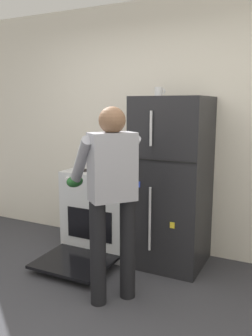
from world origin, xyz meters
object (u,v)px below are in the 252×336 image
(stove_range, at_px, (104,211))
(person_cook, at_px, (111,188))
(refrigerator, at_px, (172,182))
(red_pot, at_px, (115,166))
(coffee_mug, at_px, (159,92))

(stove_range, relative_size, person_cook, 0.76)
(refrigerator, relative_size, red_pot, 4.82)
(person_cook, bearing_deg, refrigerator, 76.49)
(red_pot, height_order, coffee_mug, coffee_mug)
(refrigerator, bearing_deg, stove_range, -178.71)
(coffee_mug, bearing_deg, stove_range, -173.59)
(refrigerator, bearing_deg, coffee_mug, 164.17)
(person_cook, xyz_separation_m, red_pot, (-0.41, 0.83, 0.01))
(person_cook, height_order, coffee_mug, coffee_mug)
(stove_range, distance_m, red_pot, 0.55)
(person_cook, relative_size, red_pot, 4.57)
(red_pot, bearing_deg, refrigerator, 4.57)
(stove_range, relative_size, coffee_mug, 10.91)
(red_pot, distance_m, coffee_mug, 0.89)
(refrigerator, height_order, person_cook, refrigerator)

